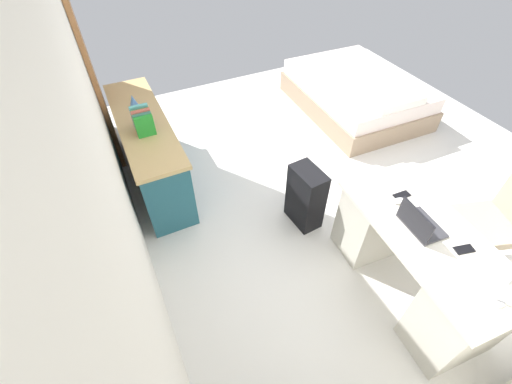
% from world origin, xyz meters
% --- Properties ---
extents(ground_plane, '(5.63, 5.63, 0.00)m').
position_xyz_m(ground_plane, '(0.00, 0.00, 0.00)').
color(ground_plane, silver).
extents(wall_back, '(4.63, 0.10, 2.78)m').
position_xyz_m(wall_back, '(0.00, 2.09, 1.39)').
color(wall_back, white).
rests_on(wall_back, ground_plane).
extents(door_wooden, '(0.88, 0.05, 2.04)m').
position_xyz_m(door_wooden, '(1.76, 2.01, 1.02)').
color(door_wooden, '#936038').
rests_on(door_wooden, ground_plane).
extents(desk, '(1.48, 0.76, 0.74)m').
position_xyz_m(desk, '(-1.35, 0.15, 0.39)').
color(desk, silver).
rests_on(desk, ground_plane).
extents(office_chair, '(0.58, 0.58, 0.94)m').
position_xyz_m(office_chair, '(-1.38, -0.66, 0.42)').
color(office_chair, black).
rests_on(office_chair, ground_plane).
extents(credenza, '(1.80, 0.48, 0.78)m').
position_xyz_m(credenza, '(0.97, 1.71, 0.39)').
color(credenza, '#235B6B').
rests_on(credenza, ground_plane).
extents(bed, '(1.95, 1.47, 0.58)m').
position_xyz_m(bed, '(1.18, -1.25, 0.24)').
color(bed, gray).
rests_on(bed, ground_plane).
extents(suitcase_black, '(0.38, 0.25, 0.65)m').
position_xyz_m(suitcase_black, '(-0.32, 0.52, 0.32)').
color(suitcase_black, black).
rests_on(suitcase_black, ground_plane).
extents(laptop, '(0.33, 0.24, 0.21)m').
position_xyz_m(laptop, '(-1.26, 0.20, 0.79)').
color(laptop, '#333338').
rests_on(laptop, desk).
extents(computer_mouse, '(0.07, 0.10, 0.03)m').
position_xyz_m(computer_mouse, '(-1.00, 0.14, 0.75)').
color(computer_mouse, white).
rests_on(computer_mouse, desk).
extents(cell_phone_near_laptop, '(0.10, 0.15, 0.01)m').
position_xyz_m(cell_phone_near_laptop, '(-1.55, 0.05, 0.74)').
color(cell_phone_near_laptop, black).
rests_on(cell_phone_near_laptop, desk).
extents(cell_phone_by_mouse, '(0.07, 0.14, 0.01)m').
position_xyz_m(cell_phone_by_mouse, '(-0.96, 0.07, 0.74)').
color(cell_phone_by_mouse, black).
rests_on(cell_phone_by_mouse, desk).
extents(desk_lamp, '(0.16, 0.11, 0.34)m').
position_xyz_m(desk_lamp, '(-1.85, 0.19, 1.00)').
color(desk_lamp, silver).
rests_on(desk_lamp, desk).
extents(book_row, '(0.24, 0.17, 0.24)m').
position_xyz_m(book_row, '(0.76, 1.71, 0.89)').
color(book_row, '#23902D').
rests_on(book_row, credenza).
extents(figurine_small, '(0.08, 0.08, 0.11)m').
position_xyz_m(figurine_small, '(1.29, 1.71, 0.83)').
color(figurine_small, '#4C7FBF').
rests_on(figurine_small, credenza).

